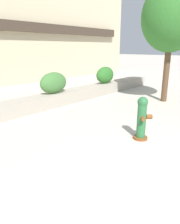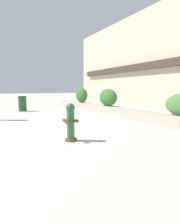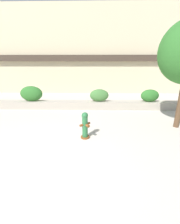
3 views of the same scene
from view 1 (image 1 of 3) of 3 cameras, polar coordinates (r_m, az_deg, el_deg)
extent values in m
cube|color=#ADA393|center=(7.48, -22.31, 0.10)|extent=(18.00, 0.70, 0.50)
ellipsoid|color=#427538|center=(8.53, -9.51, 7.52)|extent=(1.21, 0.58, 0.81)
ellipsoid|color=#2D6B28|center=(10.88, 3.97, 9.62)|extent=(1.15, 0.61, 0.80)
cylinder|color=brown|center=(5.66, 12.98, -6.56)|extent=(0.49, 0.49, 0.06)
cylinder|color=#286638|center=(5.50, 13.29, -2.20)|extent=(0.31, 0.31, 0.85)
sphere|color=#286638|center=(5.37, 13.62, 2.55)|extent=(0.25, 0.25, 0.25)
cylinder|color=brown|center=(5.51, 15.19, -1.19)|extent=(0.18, 0.18, 0.11)
cylinder|color=brown|center=(5.31, 13.71, -1.75)|extent=(0.15, 0.15, 0.09)
cylinder|color=brown|center=(5.63, 13.03, -0.65)|extent=(0.15, 0.15, 0.09)
cylinder|color=brown|center=(9.68, 19.24, 9.22)|extent=(0.24, 0.24, 2.25)
ellipsoid|color=#2D6B28|center=(9.68, 20.56, 22.17)|extent=(2.51, 2.26, 2.64)
camera|label=2|loc=(9.16, 39.30, 8.23)|focal=28.00mm
camera|label=3|loc=(5.90, 75.18, 10.95)|focal=24.00mm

